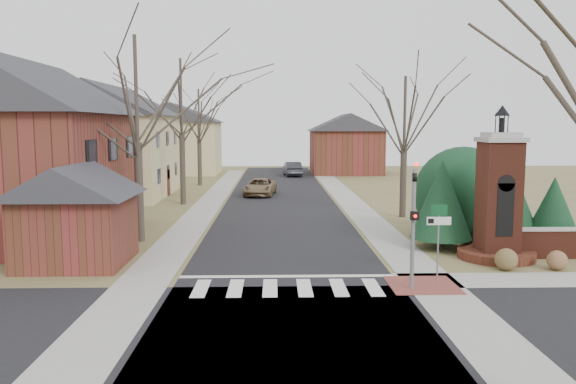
{
  "coord_description": "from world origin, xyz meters",
  "views": [
    {
      "loc": [
        -0.44,
        -18.19,
        5.63
      ],
      "look_at": [
        0.15,
        6.0,
        2.76
      ],
      "focal_mm": 35.0,
      "sensor_mm": 36.0,
      "label": 1
    }
  ],
  "objects_px": {
    "pickup_truck": "(260,187)",
    "distant_car": "(292,169)",
    "traffic_signal_pole": "(414,215)",
    "sign_post": "(438,226)",
    "brick_gate_monument": "(498,208)"
  },
  "relations": [
    {
      "from": "sign_post",
      "to": "traffic_signal_pole",
      "type": "bearing_deg",
      "value": -132.43
    },
    {
      "from": "brick_gate_monument",
      "to": "pickup_truck",
      "type": "height_order",
      "value": "brick_gate_monument"
    },
    {
      "from": "pickup_truck",
      "to": "traffic_signal_pole",
      "type": "bearing_deg",
      "value": -70.51
    },
    {
      "from": "traffic_signal_pole",
      "to": "brick_gate_monument",
      "type": "height_order",
      "value": "brick_gate_monument"
    },
    {
      "from": "distant_car",
      "to": "pickup_truck",
      "type": "bearing_deg",
      "value": 74.25
    },
    {
      "from": "sign_post",
      "to": "brick_gate_monument",
      "type": "bearing_deg",
      "value": 41.42
    },
    {
      "from": "sign_post",
      "to": "brick_gate_monument",
      "type": "height_order",
      "value": "brick_gate_monument"
    },
    {
      "from": "traffic_signal_pole",
      "to": "sign_post",
      "type": "distance_m",
      "value": 2.02
    },
    {
      "from": "pickup_truck",
      "to": "distant_car",
      "type": "height_order",
      "value": "distant_car"
    },
    {
      "from": "traffic_signal_pole",
      "to": "pickup_truck",
      "type": "height_order",
      "value": "traffic_signal_pole"
    },
    {
      "from": "sign_post",
      "to": "pickup_truck",
      "type": "relative_size",
      "value": 0.56
    },
    {
      "from": "traffic_signal_pole",
      "to": "distant_car",
      "type": "relative_size",
      "value": 0.93
    },
    {
      "from": "sign_post",
      "to": "distant_car",
      "type": "relative_size",
      "value": 0.57
    },
    {
      "from": "sign_post",
      "to": "brick_gate_monument",
      "type": "relative_size",
      "value": 0.42
    },
    {
      "from": "sign_post",
      "to": "distant_car",
      "type": "distance_m",
      "value": 42.87
    }
  ]
}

